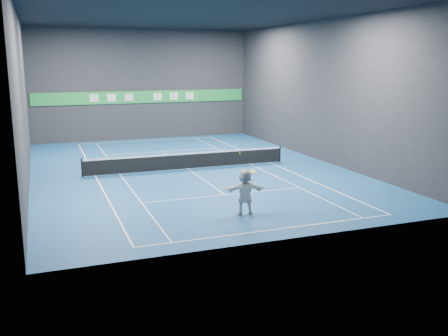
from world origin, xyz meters
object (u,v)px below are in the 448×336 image
object	(u,v)px
tennis_ball	(240,154)
tennis_racket	(252,174)
player	(245,192)
tennis_net	(188,160)

from	to	relation	value
tennis_ball	tennis_racket	xyz separation A→B (m)	(0.50, -0.14, -0.90)
player	tennis_net	distance (m)	9.62
tennis_ball	tennis_racket	bearing A→B (deg)	-15.67
tennis_net	tennis_racket	distance (m)	9.62
tennis_net	tennis_racket	xyz separation A→B (m)	(0.03, -9.55, 1.17)
tennis_net	tennis_racket	size ratio (longest dim) A/B	18.54
player	tennis_racket	distance (m)	0.80
player	tennis_racket	xyz separation A→B (m)	(0.33, 0.05, 0.73)
tennis_racket	tennis_ball	bearing A→B (deg)	164.33
player	tennis_ball	bearing A→B (deg)	-39.22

